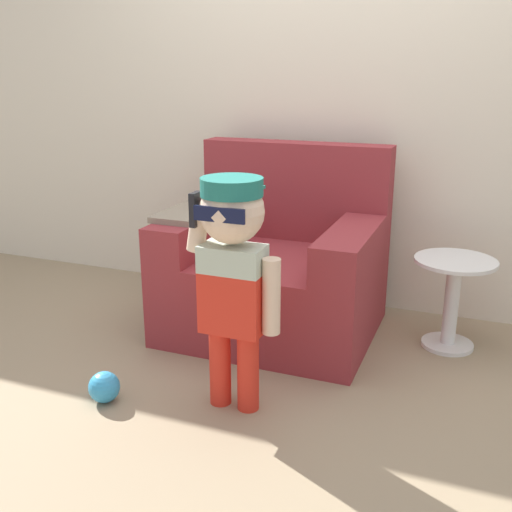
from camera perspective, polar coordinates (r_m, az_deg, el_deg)
ground_plane at (r=3.11m, az=4.27°, el=-7.82°), size 10.00×10.00×0.00m
wall_back at (r=3.41m, az=8.04°, el=16.85°), size 10.00×0.05×2.60m
armchair at (r=3.12m, az=1.92°, el=-1.25°), size 1.05×0.86×0.95m
person_child at (r=2.28m, az=-2.19°, el=-0.34°), size 0.39×0.29×0.94m
side_table at (r=3.07m, az=18.19°, el=-3.49°), size 0.39×0.39×0.46m
toy_ball at (r=2.61m, az=-14.26°, el=-12.00°), size 0.13×0.13×0.13m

